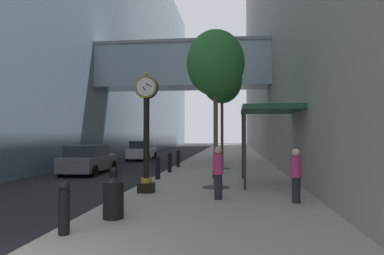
% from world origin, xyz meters
% --- Properties ---
extents(ground_plane, '(110.00, 110.00, 0.00)m').
position_xyz_m(ground_plane, '(0.00, 27.00, 0.00)').
color(ground_plane, black).
rests_on(ground_plane, ground).
extents(sidewalk_right, '(6.73, 80.00, 0.14)m').
position_xyz_m(sidewalk_right, '(3.37, 30.00, 0.07)').
color(sidewalk_right, '#9E998E').
rests_on(sidewalk_right, ground).
extents(building_block_left, '(22.73, 80.00, 26.49)m').
position_xyz_m(building_block_left, '(-11.10, 29.93, 13.20)').
color(building_block_left, slate).
rests_on(building_block_left, ground).
extents(street_clock, '(0.84, 0.55, 4.43)m').
position_xyz_m(street_clock, '(0.80, 7.53, 2.57)').
color(street_clock, black).
rests_on(street_clock, sidewalk_right).
extents(bollard_nearest, '(0.25, 0.25, 1.13)m').
position_xyz_m(bollard_nearest, '(0.41, 2.13, 0.73)').
color(bollard_nearest, black).
rests_on(bollard_nearest, sidewalk_right).
extents(bollard_second, '(0.25, 0.25, 1.13)m').
position_xyz_m(bollard_second, '(0.41, 5.16, 0.73)').
color(bollard_second, black).
rests_on(bollard_second, sidewalk_right).
extents(bollard_fourth, '(0.25, 0.25, 1.13)m').
position_xyz_m(bollard_fourth, '(0.41, 11.21, 0.73)').
color(bollard_fourth, black).
rests_on(bollard_fourth, sidewalk_right).
extents(bollard_fifth, '(0.25, 0.25, 1.13)m').
position_xyz_m(bollard_fifth, '(0.41, 14.24, 0.73)').
color(bollard_fifth, black).
rests_on(bollard_fifth, sidewalk_right).
extents(bollard_sixth, '(0.25, 0.25, 1.13)m').
position_xyz_m(bollard_sixth, '(0.41, 17.27, 0.73)').
color(bollard_sixth, black).
rests_on(bollard_sixth, sidewalk_right).
extents(street_tree_near, '(2.33, 2.33, 6.34)m').
position_xyz_m(street_tree_near, '(3.27, 9.01, 5.11)').
color(street_tree_near, '#333335').
rests_on(street_tree_near, sidewalk_right).
extents(street_tree_mid_near, '(2.50, 2.50, 6.94)m').
position_xyz_m(street_tree_mid_near, '(3.27, 16.65, 5.61)').
color(street_tree_mid_near, '#333335').
rests_on(street_tree_mid_near, sidewalk_right).
extents(trash_bin, '(0.53, 0.53, 1.05)m').
position_xyz_m(trash_bin, '(0.96, 3.61, 0.68)').
color(trash_bin, black).
rests_on(trash_bin, sidewalk_right).
extents(pedestrian_walking, '(0.45, 0.52, 1.72)m').
position_xyz_m(pedestrian_walking, '(3.47, 6.50, 1.05)').
color(pedestrian_walking, '#23232D').
rests_on(pedestrian_walking, sidewalk_right).
extents(pedestrian_by_clock, '(0.44, 0.44, 1.68)m').
position_xyz_m(pedestrian_by_clock, '(5.90, 6.18, 1.03)').
color(pedestrian_by_clock, '#23232D').
rests_on(pedestrian_by_clock, sidewalk_right).
extents(storefront_awning, '(2.40, 3.60, 3.30)m').
position_xyz_m(storefront_awning, '(5.49, 10.24, 3.28)').
color(storefront_awning, '#235138').
rests_on(storefront_awning, sidewalk_right).
extents(car_grey_near, '(2.20, 4.66, 1.65)m').
position_xyz_m(car_grey_near, '(-4.36, 14.26, 0.80)').
color(car_grey_near, slate).
rests_on(car_grey_near, ground).
extents(car_white_mid, '(2.05, 4.39, 1.70)m').
position_xyz_m(car_white_mid, '(-4.13, 25.03, 0.82)').
color(car_white_mid, silver).
rests_on(car_white_mid, ground).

